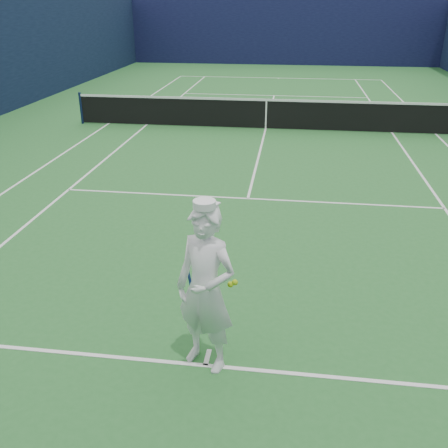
{
  "coord_description": "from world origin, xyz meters",
  "views": [
    {
      "loc": [
        0.86,
        -16.52,
        3.99
      ],
      "look_at": [
        0.01,
        -10.32,
        1.15
      ],
      "focal_mm": 40.0,
      "sensor_mm": 36.0,
      "label": 1
    }
  ],
  "objects": [
    {
      "name": "ground",
      "position": [
        0.0,
        0.0,
        0.0
      ],
      "size": [
        80.0,
        80.0,
        0.0
      ],
      "primitive_type": "plane",
      "color": "#27682C",
      "rests_on": "ground"
    },
    {
      "name": "court_markings",
      "position": [
        0.0,
        0.0,
        0.0
      ],
      "size": [
        11.03,
        23.83,
        0.01
      ],
      "color": "white",
      "rests_on": "ground"
    },
    {
      "name": "windscreen_fence",
      "position": [
        0.0,
        0.0,
        2.0
      ],
      "size": [
        20.12,
        36.12,
        4.0
      ],
      "color": "#0E1134",
      "rests_on": "ground"
    },
    {
      "name": "tennis_net",
      "position": [
        0.0,
        0.0,
        0.55
      ],
      "size": [
        12.88,
        0.09,
        1.07
      ],
      "color": "#141E4C",
      "rests_on": "ground"
    },
    {
      "name": "tennis_player",
      "position": [
        0.01,
        -11.82,
        1.02
      ],
      "size": [
        0.87,
        0.77,
        2.09
      ],
      "rotation": [
        0.0,
        0.0,
        -0.41
      ],
      "color": "white",
      "rests_on": "ground"
    }
  ]
}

